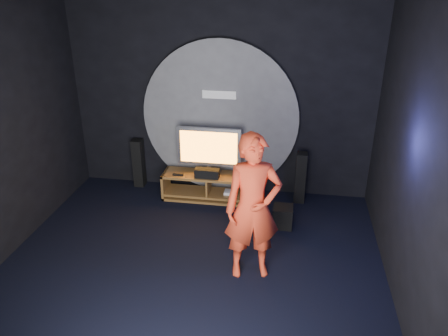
# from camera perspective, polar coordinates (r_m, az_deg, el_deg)

# --- Properties ---
(floor) EXTENTS (5.00, 5.00, 0.00)m
(floor) POSITION_cam_1_polar(r_m,az_deg,el_deg) (5.76, -4.71, -13.72)
(floor) COLOR black
(floor) RESTS_ON ground
(back_wall) EXTENTS (5.00, 0.04, 3.50)m
(back_wall) POSITION_cam_1_polar(r_m,az_deg,el_deg) (7.20, -0.48, 10.01)
(back_wall) COLOR black
(back_wall) RESTS_ON ground
(front_wall) EXTENTS (5.00, 0.04, 3.50)m
(front_wall) POSITION_cam_1_polar(r_m,az_deg,el_deg) (2.86, -18.28, -16.31)
(front_wall) COLOR black
(front_wall) RESTS_ON ground
(right_wall) EXTENTS (0.04, 5.00, 3.50)m
(right_wall) POSITION_cam_1_polar(r_m,az_deg,el_deg) (4.91, 24.12, 0.68)
(right_wall) COLOR black
(right_wall) RESTS_ON ground
(wall_disc_panel) EXTENTS (2.60, 0.11, 2.60)m
(wall_disc_panel) POSITION_cam_1_polar(r_m,az_deg,el_deg) (7.27, -0.54, 6.48)
(wall_disc_panel) COLOR #515156
(wall_disc_panel) RESTS_ON ground
(media_console) EXTENTS (1.53, 0.45, 0.45)m
(media_console) POSITION_cam_1_polar(r_m,az_deg,el_deg) (7.37, -1.96, -2.64)
(media_console) COLOR brown
(media_console) RESTS_ON ground
(tv) EXTENTS (1.05, 0.22, 0.79)m
(tv) POSITION_cam_1_polar(r_m,az_deg,el_deg) (7.14, -1.99, 2.53)
(tv) COLOR #A9A9B0
(tv) RESTS_ON media_console
(center_speaker) EXTENTS (0.40, 0.15, 0.15)m
(center_speaker) POSITION_cam_1_polar(r_m,az_deg,el_deg) (7.12, -2.23, -0.69)
(center_speaker) COLOR black
(center_speaker) RESTS_ON media_console
(remote) EXTENTS (0.18, 0.05, 0.02)m
(remote) POSITION_cam_1_polar(r_m,az_deg,el_deg) (7.25, -6.03, -0.89)
(remote) COLOR black
(remote) RESTS_ON media_console
(tower_speaker_left) EXTENTS (0.17, 0.19, 0.87)m
(tower_speaker_left) POSITION_cam_1_polar(r_m,az_deg,el_deg) (7.86, -11.09, 0.66)
(tower_speaker_left) COLOR black
(tower_speaker_left) RESTS_ON ground
(tower_speaker_right) EXTENTS (0.17, 0.19, 0.87)m
(tower_speaker_right) POSITION_cam_1_polar(r_m,az_deg,el_deg) (7.28, 9.95, -1.26)
(tower_speaker_right) COLOR black
(tower_speaker_right) RESTS_ON ground
(subwoofer) EXTENTS (0.30, 0.30, 0.33)m
(subwoofer) POSITION_cam_1_polar(r_m,az_deg,el_deg) (6.67, 7.65, -6.30)
(subwoofer) COLOR black
(subwoofer) RESTS_ON ground
(player) EXTENTS (0.78, 0.61, 1.88)m
(player) POSITION_cam_1_polar(r_m,az_deg,el_deg) (5.28, 3.78, -5.23)
(player) COLOR red
(player) RESTS_ON ground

